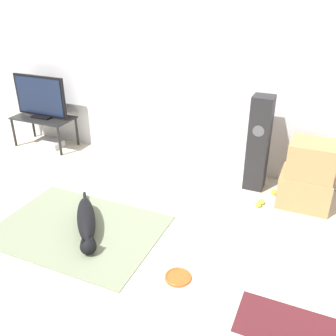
# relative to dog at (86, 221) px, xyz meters

# --- Properties ---
(ground_plane) EXTENTS (12.00, 12.00, 0.00)m
(ground_plane) POSITION_rel_dog_xyz_m (-0.09, -0.17, -0.11)
(ground_plane) COLOR #BCB29E
(wall_back) EXTENTS (8.00, 0.06, 2.55)m
(wall_back) POSITION_rel_dog_xyz_m (-0.09, 1.93, 1.16)
(wall_back) COLOR silver
(wall_back) RESTS_ON ground_plane
(area_rug) EXTENTS (1.65, 1.19, 0.01)m
(area_rug) POSITION_rel_dog_xyz_m (-0.10, -0.02, -0.11)
(area_rug) COLOR slate
(area_rug) RESTS_ON ground_plane
(dog) EXTENTS (0.72, 0.93, 0.21)m
(dog) POSITION_rel_dog_xyz_m (0.00, 0.00, 0.00)
(dog) COLOR black
(dog) RESTS_ON area_rug
(frisbee) EXTENTS (0.23, 0.23, 0.03)m
(frisbee) POSITION_rel_dog_xyz_m (1.10, -0.26, -0.10)
(frisbee) COLOR #DB511E
(frisbee) RESTS_ON ground_plane
(cardboard_box_lower) EXTENTS (0.56, 0.48, 0.37)m
(cardboard_box_lower) POSITION_rel_dog_xyz_m (1.95, 1.42, 0.07)
(cardboard_box_lower) COLOR #A87A4C
(cardboard_box_lower) RESTS_ON ground_plane
(cardboard_box_upper) EXTENTS (0.49, 0.42, 0.39)m
(cardboard_box_upper) POSITION_rel_dog_xyz_m (1.97, 1.41, 0.45)
(cardboard_box_upper) COLOR #A87A4C
(cardboard_box_upper) RESTS_ON cardboard_box_lower
(floor_speaker) EXTENTS (0.24, 0.24, 1.15)m
(floor_speaker) POSITION_rel_dog_xyz_m (1.36, 1.59, 0.46)
(floor_speaker) COLOR black
(floor_speaker) RESTS_ON ground_plane
(tv_stand) EXTENTS (0.91, 0.47, 0.46)m
(tv_stand) POSITION_rel_dog_xyz_m (-1.83, 1.60, 0.28)
(tv_stand) COLOR black
(tv_stand) RESTS_ON ground_plane
(tv) EXTENTS (0.86, 0.20, 0.62)m
(tv) POSITION_rel_dog_xyz_m (-1.83, 1.60, 0.64)
(tv) COLOR black
(tv) RESTS_ON tv_stand
(tennis_ball_by_boxes) EXTENTS (0.07, 0.07, 0.07)m
(tennis_ball_by_boxes) POSITION_rel_dog_xyz_m (1.53, 1.22, -0.08)
(tennis_ball_by_boxes) COLOR #C6E033
(tennis_ball_by_boxes) RESTS_ON ground_plane
(tennis_ball_near_speaker) EXTENTS (0.07, 0.07, 0.07)m
(tennis_ball_near_speaker) POSITION_rel_dog_xyz_m (1.51, 1.14, -0.08)
(tennis_ball_near_speaker) COLOR #C6E033
(tennis_ball_near_speaker) RESTS_ON ground_plane
(tennis_ball_loose_on_carpet) EXTENTS (0.07, 0.07, 0.07)m
(tennis_ball_loose_on_carpet) POSITION_rel_dog_xyz_m (1.62, 1.49, -0.08)
(tennis_ball_loose_on_carpet) COLOR #C6E033
(tennis_ball_loose_on_carpet) RESTS_ON ground_plane
(game_console) EXTENTS (0.33, 0.23, 0.09)m
(game_console) POSITION_rel_dog_xyz_m (-1.73, 1.58, -0.07)
(game_console) COLOR #B7B7BC
(game_console) RESTS_ON ground_plane
(door_mat) EXTENTS (0.76, 0.43, 0.01)m
(door_mat) POSITION_rel_dog_xyz_m (2.04, -0.39, -0.11)
(door_mat) COLOR #47191E
(door_mat) RESTS_ON ground_plane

